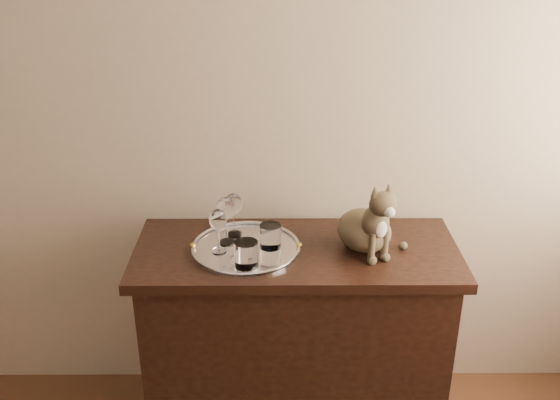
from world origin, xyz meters
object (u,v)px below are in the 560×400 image
Objects in this scene: sideboard at (295,342)px; wine_glass_b at (234,214)px; tray at (246,249)px; tumbler_b at (246,254)px; cat at (365,212)px; tumbler_c at (270,236)px; wine_glass_c at (218,231)px; wine_glass_a at (226,220)px.

wine_glass_b is at bearing 157.37° from sideboard.
sideboard is at bearing -22.63° from wine_glass_b.
tray is at bearing -177.48° from sideboard.
tumbler_b is 0.32× the size of cat.
tumbler_b is 0.16m from tumbler_c.
wine_glass_c reaches higher than tumbler_c.
cat reaches higher than wine_glass_a.
cat is (0.43, 0.01, 0.14)m from tray.
sideboard is 12.76× the size of tumbler_b.
tray is (-0.19, -0.01, 0.43)m from sideboard.
tumbler_b is at bearing 175.86° from cat.
tumbler_c reaches higher than sideboard.
wine_glass_a is 0.17m from tumbler_c.
cat reaches higher than tray.
wine_glass_c is at bearing 135.15° from tumbler_b.
tumbler_c is at bearing 9.64° from wine_glass_c.
wine_glass_a is at bearing 172.65° from sideboard.
tumbler_b reaches higher than sideboard.
tumbler_b is 0.46m from cat.
cat is at bearing 1.00° from tumbler_c.
tray is 0.46m from cat.
wine_glass_a reaches higher than wine_glass_c.
wine_glass_a is (-0.26, 0.03, 0.53)m from sideboard.
sideboard is 6.48× the size of wine_glass_a.
sideboard is 7.09× the size of wine_glass_c.
tray is at bearing -29.77° from wine_glass_a.
sideboard is 0.62m from cat.
wine_glass_c is 0.19m from tumbler_c.
cat reaches higher than wine_glass_c.
tray is at bearing 159.18° from cat.
sideboard is 0.49m from tumbler_c.
wine_glass_a is at bearing 150.23° from tray.
wine_glass_a is 1.09× the size of wine_glass_c.
wine_glass_a is 2.08× the size of tumbler_c.
cat reaches higher than sideboard.
tumbler_c reaches higher than tray.
tumbler_b is at bearing -121.06° from tumbler_c.
wine_glass_c is (-0.02, -0.07, -0.01)m from wine_glass_a.
wine_glass_c is (-0.05, -0.13, -0.00)m from wine_glass_b.
sideboard is at bearing 158.63° from cat.
tumbler_c is 0.36m from cat.
tray is 0.13m from wine_glass_c.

